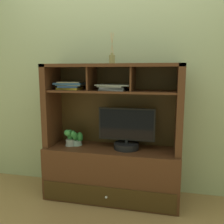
# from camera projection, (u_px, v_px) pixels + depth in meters

# --- Properties ---
(floor_plane) EXTENTS (6.00, 6.00, 0.02)m
(floor_plane) POSITION_uv_depth(u_px,v_px,m) (112.00, 197.00, 2.54)
(floor_plane) COLOR olive
(floor_plane) RESTS_ON ground
(back_wall) EXTENTS (6.00, 0.02, 2.80)m
(back_wall) POSITION_uv_depth(u_px,v_px,m) (117.00, 59.00, 2.55)
(back_wall) COLOR #9BA87E
(back_wall) RESTS_ON ground
(media_console) EXTENTS (1.33, 0.48, 1.35)m
(media_console) POSITION_uv_depth(u_px,v_px,m) (112.00, 157.00, 2.48)
(media_console) COLOR #442514
(media_console) RESTS_ON ground
(tv_monitor) EXTENTS (0.55, 0.24, 0.41)m
(tv_monitor) POSITION_uv_depth(u_px,v_px,m) (127.00, 132.00, 2.38)
(tv_monitor) COLOR black
(tv_monitor) RESTS_ON media_console
(potted_orchid) EXTENTS (0.11, 0.11, 0.14)m
(potted_orchid) POSITION_uv_depth(u_px,v_px,m) (77.00, 139.00, 2.52)
(potted_orchid) COLOR #849D96
(potted_orchid) RESTS_ON media_console
(potted_fern) EXTENTS (0.11, 0.11, 0.17)m
(potted_fern) POSITION_uv_depth(u_px,v_px,m) (70.00, 138.00, 2.51)
(potted_fern) COLOR gray
(potted_fern) RESTS_ON media_console
(magazine_stack_left) EXTENTS (0.29, 0.22, 0.08)m
(magazine_stack_left) POSITION_uv_depth(u_px,v_px,m) (70.00, 85.00, 2.44)
(magazine_stack_left) COLOR gold
(magazine_stack_left) RESTS_ON media_console
(magazine_stack_centre) EXTENTS (0.34, 0.26, 0.06)m
(magazine_stack_centre) POSITION_uv_depth(u_px,v_px,m) (114.00, 87.00, 2.33)
(magazine_stack_centre) COLOR slate
(magazine_stack_centre) RESTS_ON media_console
(diffuser_bottle) EXTENTS (0.06, 0.06, 0.29)m
(diffuser_bottle) POSITION_uv_depth(u_px,v_px,m) (112.00, 59.00, 2.31)
(diffuser_bottle) COLOR olive
(diffuser_bottle) RESTS_ON media_console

